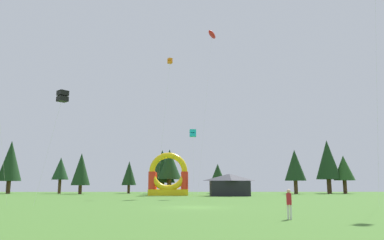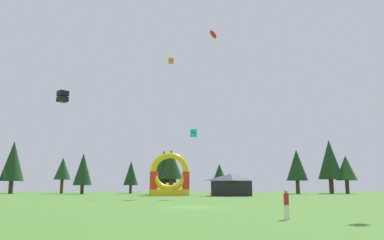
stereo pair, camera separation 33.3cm
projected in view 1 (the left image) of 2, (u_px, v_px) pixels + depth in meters
ground_plane at (193, 207)px, 29.25m from camera, size 120.00×120.00×0.00m
kite_black_box at (63, 96)px, 34.15m from camera, size 1.98×2.06×10.30m
kite_orange_box at (170, 62)px, 56.12m from camera, size 2.35×3.82×20.58m
kite_cyan_box at (193, 133)px, 47.97m from camera, size 0.85×2.38×8.77m
kite_red_parafoil at (212, 35)px, 61.93m from camera, size 3.71×8.95×27.00m
person_near_camera at (289, 201)px, 19.40m from camera, size 0.36×0.36×1.55m
inflatable_blue_arch at (168, 180)px, 60.36m from camera, size 6.40×4.13×6.88m
festival_tent at (229, 185)px, 57.72m from camera, size 5.96×4.02×3.41m
tree_row_2 at (10, 161)px, 72.87m from camera, size 4.47×4.47×10.27m
tree_row_3 at (61, 169)px, 72.80m from camera, size 3.22×3.22×6.98m
tree_row_4 at (81, 169)px, 69.66m from camera, size 3.51×3.51×7.63m
tree_row_5 at (129, 173)px, 74.01m from camera, size 2.91×2.91×6.35m
tree_row_6 at (162, 167)px, 71.73m from camera, size 5.04×5.04×8.31m
tree_row_7 at (169, 165)px, 69.69m from camera, size 4.47×4.47×8.26m
tree_row_8 at (218, 174)px, 72.94m from camera, size 3.24×3.24×5.76m
tree_row_9 at (295, 165)px, 71.12m from camera, size 3.99×3.99×8.38m
tree_row_10 at (328, 160)px, 73.63m from camera, size 4.75×4.75×10.48m
tree_row_11 at (344, 168)px, 72.78m from camera, size 3.99×3.99×7.36m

